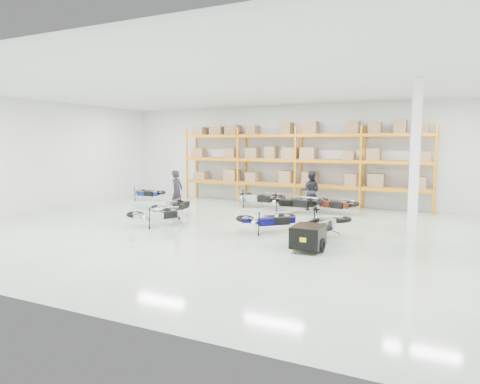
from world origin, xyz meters
The scene contains 14 objects.
room centered at (0.00, 0.00, 2.25)m, with size 18.00×18.00×18.00m.
pallet_rack centered at (0.00, 6.45, 2.26)m, with size 11.28×0.98×3.62m.
structural_column centered at (5.20, 0.50, 2.25)m, with size 0.25×0.25×4.50m, color white.
moto_blue_centre centered at (1.04, 0.32, 0.52)m, with size 0.75×1.69×1.03m, color #080747, non-canonical shape.
moto_silver_left centered at (-2.72, -0.35, 0.51)m, with size 0.75×1.68×1.02m, color #AEB0B5, non-canonical shape.
moto_black_far_left centered at (-3.24, 1.39, 0.54)m, with size 0.78×1.76×1.07m, color black, non-canonical shape.
moto_touring_right centered at (2.85, 0.15, 0.57)m, with size 0.83×1.86×1.14m, color black, non-canonical shape.
trailer centered at (2.85, -1.45, 0.39)m, with size 0.84×1.59×0.67m.
moto_back_a centered at (-7.08, 4.74, 0.47)m, with size 0.69×1.55×0.95m, color navy, non-canonical shape.
moto_back_b centered at (-1.27, 4.98, 0.57)m, with size 0.82×1.85×1.13m, color #AAB0B4, non-canonical shape.
moto_back_c centered at (0.57, 4.20, 0.58)m, with size 0.85×1.91×1.17m, color black, non-canonical shape.
moto_back_d centered at (2.01, 4.78, 0.52)m, with size 0.76×1.70×1.04m, color #44170D, non-canonical shape.
person_left centered at (-3.60, 2.14, 0.86)m, with size 0.63×0.41×1.72m, color #222129.
person_back centered at (0.95, 5.22, 0.81)m, with size 0.79×0.61×1.62m, color black.
Camera 1 is at (5.95, -11.94, 2.78)m, focal length 32.00 mm.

